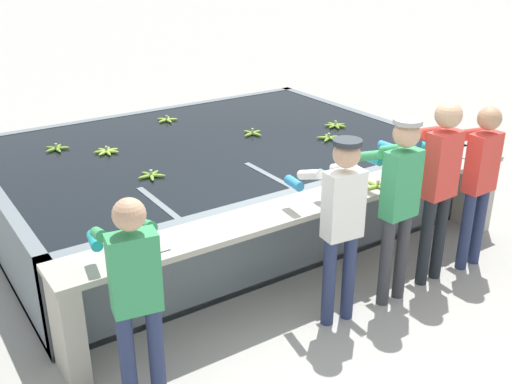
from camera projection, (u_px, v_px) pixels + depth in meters
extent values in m
plane|color=#A3A099|center=(328.00, 296.00, 5.51)|extent=(80.00, 80.00, 0.00)
cube|color=slate|center=(211.00, 211.00, 7.15)|extent=(4.78, 3.42, 0.06)
cube|color=slate|center=(295.00, 232.00, 5.72)|extent=(4.78, 0.12, 0.88)
cube|color=slate|center=(150.00, 142.00, 8.25)|extent=(4.78, 0.12, 0.88)
cube|color=slate|center=(1.00, 228.00, 5.80)|extent=(0.12, 3.42, 0.88)
cube|color=slate|center=(358.00, 144.00, 8.18)|extent=(0.12, 3.42, 0.88)
cube|color=black|center=(210.00, 177.00, 6.98)|extent=(4.54, 3.18, 0.82)
cube|color=slate|center=(161.00, 246.00, 5.47)|extent=(0.06, 0.80, 0.88)
cube|color=slate|center=(268.00, 215.00, 6.08)|extent=(0.06, 0.80, 0.88)
cube|color=slate|center=(356.00, 190.00, 6.69)|extent=(0.06, 0.80, 0.88)
cube|color=#A8A393|center=(316.00, 202.00, 5.34)|extent=(4.78, 0.45, 0.05)
cube|color=#A8A393|center=(68.00, 329.00, 4.35)|extent=(0.16, 0.41, 0.83)
cube|color=#A8A393|center=(474.00, 192.00, 6.69)|extent=(0.16, 0.41, 0.83)
cylinder|color=navy|center=(128.00, 362.00, 4.05)|extent=(0.11, 0.11, 0.78)
cylinder|color=navy|center=(156.00, 354.00, 4.13)|extent=(0.11, 0.11, 0.78)
cube|color=#38995B|center=(134.00, 273.00, 3.83)|extent=(0.34, 0.22, 0.56)
sphere|color=tan|center=(129.00, 214.00, 3.66)|extent=(0.21, 0.21, 0.21)
cylinder|color=#38995B|center=(99.00, 234.00, 3.90)|extent=(0.13, 0.32, 0.18)
cylinder|color=#1EA3AD|center=(95.00, 240.00, 4.18)|extent=(0.12, 0.21, 0.08)
cylinder|color=#38995B|center=(147.00, 226.00, 4.02)|extent=(0.13, 0.32, 0.18)
cylinder|color=#1EA3AD|center=(140.00, 232.00, 4.30)|extent=(0.12, 0.21, 0.08)
cylinder|color=navy|center=(329.00, 282.00, 4.97)|extent=(0.11, 0.11, 0.80)
cylinder|color=navy|center=(349.00, 276.00, 5.05)|extent=(0.11, 0.11, 0.80)
cube|color=white|center=(344.00, 205.00, 4.74)|extent=(0.34, 0.20, 0.57)
sphere|color=tan|center=(347.00, 154.00, 4.58)|extent=(0.22, 0.22, 0.22)
cylinder|color=#282D33|center=(347.00, 142.00, 4.54)|extent=(0.23, 0.23, 0.04)
cylinder|color=white|center=(310.00, 175.00, 4.80)|extent=(0.11, 0.32, 0.18)
cylinder|color=teal|center=(294.00, 183.00, 5.07)|extent=(0.11, 0.21, 0.08)
cylinder|color=white|center=(343.00, 168.00, 4.94)|extent=(0.11, 0.32, 0.18)
cylinder|color=teal|center=(326.00, 177.00, 5.20)|extent=(0.11, 0.21, 0.08)
cylinder|color=#38383D|center=(386.00, 262.00, 5.24)|extent=(0.11, 0.11, 0.84)
cylinder|color=#38383D|center=(402.00, 256.00, 5.34)|extent=(0.11, 0.11, 0.84)
cube|color=#38995B|center=(401.00, 184.00, 5.01)|extent=(0.32, 0.18, 0.59)
sphere|color=tan|center=(407.00, 134.00, 4.84)|extent=(0.23, 0.23, 0.23)
cylinder|color=#9E9E99|center=(408.00, 122.00, 4.80)|extent=(0.24, 0.24, 0.04)
cylinder|color=#38995B|center=(368.00, 156.00, 5.03)|extent=(0.09, 0.31, 0.18)
cylinder|color=#1EA3AD|center=(347.00, 166.00, 5.29)|extent=(0.09, 0.20, 0.08)
cylinder|color=#38995B|center=(395.00, 149.00, 5.20)|extent=(0.09, 0.31, 0.18)
cylinder|color=#1EA3AD|center=(373.00, 159.00, 5.45)|extent=(0.09, 0.20, 0.08)
cylinder|color=#1E2328|center=(425.00, 242.00, 5.55)|extent=(0.11, 0.11, 0.87)
cylinder|color=#1E2328|center=(439.00, 236.00, 5.65)|extent=(0.11, 0.11, 0.87)
cube|color=#DB3D33|center=(442.00, 165.00, 5.31)|extent=(0.33, 0.18, 0.62)
sphere|color=tan|center=(449.00, 115.00, 5.13)|extent=(0.24, 0.24, 0.24)
cylinder|color=#DB3D33|center=(411.00, 137.00, 5.32)|extent=(0.09, 0.31, 0.18)
cylinder|color=teal|center=(388.00, 147.00, 5.57)|extent=(0.09, 0.20, 0.08)
cylinder|color=#DB3D33|center=(434.00, 131.00, 5.49)|extent=(0.09, 0.31, 0.18)
cylinder|color=teal|center=(411.00, 141.00, 5.74)|extent=(0.09, 0.20, 0.08)
cylinder|color=navy|center=(466.00, 231.00, 5.82)|extent=(0.11, 0.11, 0.81)
cylinder|color=navy|center=(478.00, 226.00, 5.93)|extent=(0.11, 0.11, 0.81)
cube|color=#DB3D33|center=(483.00, 163.00, 5.60)|extent=(0.32, 0.18, 0.57)
sphere|color=tan|center=(490.00, 118.00, 5.43)|extent=(0.22, 0.22, 0.22)
cylinder|color=#DB3D33|center=(452.00, 138.00, 5.63)|extent=(0.09, 0.31, 0.18)
cylinder|color=teal|center=(429.00, 148.00, 5.88)|extent=(0.09, 0.20, 0.08)
cylinder|color=#DB3D33|center=(474.00, 132.00, 5.80)|extent=(0.09, 0.31, 0.18)
cylinder|color=teal|center=(450.00, 142.00, 6.05)|extent=(0.09, 0.20, 0.08)
ellipsoid|color=#9EC642|center=(164.00, 121.00, 7.58)|extent=(0.17, 0.08, 0.04)
ellipsoid|color=#9EC642|center=(169.00, 121.00, 7.58)|extent=(0.04, 0.17, 0.04)
ellipsoid|color=#9EC642|center=(171.00, 120.00, 7.64)|extent=(0.17, 0.09, 0.04)
ellipsoid|color=#9EC642|center=(168.00, 119.00, 7.67)|extent=(0.13, 0.16, 0.04)
ellipsoid|color=#9EC642|center=(163.00, 119.00, 7.64)|extent=(0.13, 0.16, 0.04)
cylinder|color=tan|center=(167.00, 117.00, 7.61)|extent=(0.03, 0.03, 0.04)
ellipsoid|color=#7FAD33|center=(256.00, 134.00, 7.07)|extent=(0.08, 0.17, 0.04)
ellipsoid|color=#7FAD33|center=(256.00, 132.00, 7.14)|extent=(0.17, 0.08, 0.04)
ellipsoid|color=#7FAD33|center=(249.00, 132.00, 7.13)|extent=(0.08, 0.17, 0.04)
ellipsoid|color=#7FAD33|center=(249.00, 134.00, 7.06)|extent=(0.17, 0.08, 0.04)
cylinder|color=tan|center=(253.00, 130.00, 7.09)|extent=(0.03, 0.03, 0.04)
ellipsoid|color=#9EC642|center=(104.00, 153.00, 6.46)|extent=(0.16, 0.12, 0.04)
ellipsoid|color=#9EC642|center=(108.00, 153.00, 6.46)|extent=(0.05, 0.17, 0.04)
ellipsoid|color=#9EC642|center=(112.00, 152.00, 6.49)|extent=(0.15, 0.14, 0.04)
ellipsoid|color=#9EC642|center=(111.00, 150.00, 6.54)|extent=(0.17, 0.06, 0.04)
ellipsoid|color=#9EC642|center=(108.00, 150.00, 6.55)|extent=(0.12, 0.16, 0.04)
ellipsoid|color=#9EC642|center=(103.00, 150.00, 6.53)|extent=(0.09, 0.17, 0.04)
ellipsoid|color=#9EC642|center=(102.00, 152.00, 6.49)|extent=(0.17, 0.09, 0.04)
cylinder|color=tan|center=(106.00, 148.00, 6.49)|extent=(0.03, 0.03, 0.04)
ellipsoid|color=#75A333|center=(340.00, 126.00, 7.38)|extent=(0.11, 0.17, 0.04)
ellipsoid|color=#75A333|center=(339.00, 125.00, 7.42)|extent=(0.17, 0.06, 0.04)
ellipsoid|color=#75A333|center=(336.00, 124.00, 7.45)|extent=(0.15, 0.14, 0.04)
ellipsoid|color=#75A333|center=(332.00, 124.00, 7.44)|extent=(0.05, 0.17, 0.04)
ellipsoid|color=#75A333|center=(331.00, 125.00, 7.40)|extent=(0.16, 0.13, 0.04)
ellipsoid|color=#75A333|center=(333.00, 126.00, 7.36)|extent=(0.17, 0.08, 0.04)
ellipsoid|color=#75A333|center=(337.00, 127.00, 7.35)|extent=(0.10, 0.17, 0.04)
cylinder|color=tan|center=(336.00, 123.00, 7.39)|extent=(0.03, 0.03, 0.04)
ellipsoid|color=#75A333|center=(152.00, 178.00, 5.79)|extent=(0.09, 0.17, 0.04)
ellipsoid|color=#75A333|center=(157.00, 176.00, 5.84)|extent=(0.16, 0.13, 0.04)
ellipsoid|color=#75A333|center=(154.00, 174.00, 5.89)|extent=(0.16, 0.13, 0.04)
ellipsoid|color=#75A333|center=(147.00, 174.00, 5.87)|extent=(0.09, 0.17, 0.04)
ellipsoid|color=#75A333|center=(146.00, 177.00, 5.81)|extent=(0.17, 0.04, 0.04)
cylinder|color=tan|center=(151.00, 172.00, 5.83)|extent=(0.03, 0.03, 0.04)
ellipsoid|color=#75A333|center=(58.00, 150.00, 6.54)|extent=(0.04, 0.17, 0.04)
ellipsoid|color=#75A333|center=(62.00, 148.00, 6.60)|extent=(0.17, 0.09, 0.04)
ellipsoid|color=#75A333|center=(58.00, 147.00, 6.64)|extent=(0.13, 0.16, 0.04)
ellipsoid|color=#75A333|center=(52.00, 148.00, 6.60)|extent=(0.13, 0.16, 0.04)
ellipsoid|color=#75A333|center=(52.00, 150.00, 6.55)|extent=(0.17, 0.09, 0.04)
cylinder|color=tan|center=(56.00, 146.00, 6.57)|extent=(0.03, 0.03, 0.04)
ellipsoid|color=#75A333|center=(327.00, 137.00, 6.98)|extent=(0.10, 0.17, 0.04)
ellipsoid|color=#75A333|center=(324.00, 138.00, 6.94)|extent=(0.15, 0.14, 0.04)
ellipsoid|color=#75A333|center=(327.00, 139.00, 6.89)|extent=(0.16, 0.12, 0.04)
ellipsoid|color=#75A333|center=(332.00, 139.00, 6.90)|extent=(0.07, 0.17, 0.04)
ellipsoid|color=#75A333|center=(332.00, 137.00, 6.96)|extent=(0.17, 0.05, 0.04)
cylinder|color=tan|center=(329.00, 135.00, 6.92)|extent=(0.03, 0.03, 0.04)
ellipsoid|color=#9EC642|center=(382.00, 185.00, 5.61)|extent=(0.17, 0.04, 0.04)
ellipsoid|color=#9EC642|center=(374.00, 184.00, 5.63)|extent=(0.04, 0.17, 0.04)
ellipsoid|color=#9EC642|center=(373.00, 187.00, 5.56)|extent=(0.17, 0.04, 0.04)
ellipsoid|color=#9EC642|center=(382.00, 188.00, 5.55)|extent=(0.04, 0.17, 0.04)
cylinder|color=tan|center=(378.00, 182.00, 5.57)|extent=(0.03, 0.03, 0.04)
cube|color=silver|center=(468.00, 158.00, 6.31)|extent=(0.13, 0.19, 0.00)
cube|color=black|center=(448.00, 155.00, 6.40)|extent=(0.07, 0.10, 0.02)
cube|color=silver|center=(158.00, 251.00, 4.44)|extent=(0.20, 0.03, 0.00)
cube|color=black|center=(133.00, 259.00, 4.34)|extent=(0.10, 0.03, 0.02)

